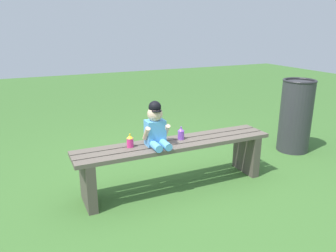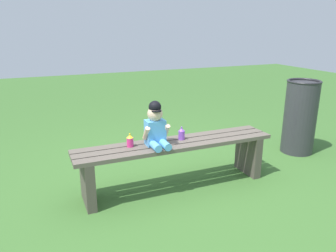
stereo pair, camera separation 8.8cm
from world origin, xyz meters
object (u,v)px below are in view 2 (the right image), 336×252
child_figure (156,126)px  sippy_cup_left (130,140)px  park_bench (176,156)px  sippy_cup_right (182,133)px  trash_bin (300,117)px

child_figure → sippy_cup_left: bearing=166.0°
park_bench → sippy_cup_left: bearing=174.0°
sippy_cup_left → sippy_cup_right: size_ratio=1.00×
park_bench → sippy_cup_right: bearing=29.9°
park_bench → sippy_cup_left: sippy_cup_left is taller
park_bench → sippy_cup_left: size_ratio=15.23×
trash_bin → sippy_cup_right: bearing=-172.5°
park_bench → sippy_cup_right: (0.08, 0.04, 0.19)m
park_bench → child_figure: child_figure is taller
park_bench → child_figure: bearing=-176.7°
sippy_cup_left → trash_bin: 2.18m
park_bench → child_figure: 0.37m
child_figure → sippy_cup_right: 0.31m
sippy_cup_left → park_bench: bearing=-6.0°
sippy_cup_right → child_figure: bearing=-168.6°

